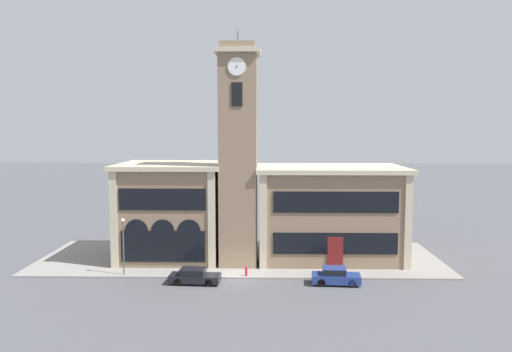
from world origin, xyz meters
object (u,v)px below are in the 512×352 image
parked_car_near (194,276)px  parked_car_mid (335,276)px  street_lamp (123,237)px  fire_hydrant (246,271)px

parked_car_near → parked_car_mid: bearing=3.7°
street_lamp → fire_hydrant: (11.27, -0.21, -3.06)m
parked_car_mid → fire_hydrant: 8.05m
parked_car_mid → street_lamp: size_ratio=0.82×
street_lamp → fire_hydrant: 11.68m
parked_car_mid → fire_hydrant: bearing=170.3°
parked_car_near → parked_car_mid: size_ratio=1.06×
parked_car_near → street_lamp: 7.67m
parked_car_near → parked_car_mid: (12.33, -0.00, 0.07)m
parked_car_near → fire_hydrant: parked_car_near is taller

